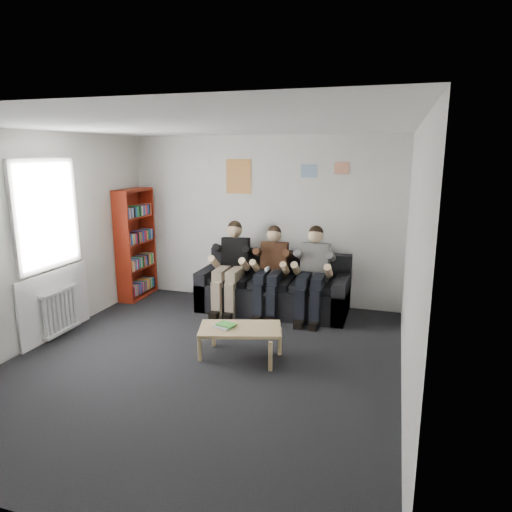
# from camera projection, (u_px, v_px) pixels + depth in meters

# --- Properties ---
(room_shell) EXTENTS (5.00, 5.00, 5.00)m
(room_shell) POSITION_uv_depth(u_px,v_px,m) (199.00, 251.00, 5.09)
(room_shell) COLOR black
(room_shell) RESTS_ON ground
(sofa) EXTENTS (2.29, 0.94, 0.89)m
(sofa) POSITION_uv_depth(u_px,v_px,m) (274.00, 290.00, 7.15)
(sofa) COLOR black
(sofa) RESTS_ON ground
(bookshelf) EXTENTS (0.28, 0.83, 1.85)m
(bookshelf) POSITION_uv_depth(u_px,v_px,m) (136.00, 244.00, 7.68)
(bookshelf) COLOR maroon
(bookshelf) RESTS_ON ground
(coffee_table) EXTENTS (0.97, 0.53, 0.39)m
(coffee_table) POSITION_uv_depth(u_px,v_px,m) (240.00, 331.00, 5.45)
(coffee_table) COLOR #DEC080
(coffee_table) RESTS_ON ground
(game_cases) EXTENTS (0.24, 0.19, 0.03)m
(game_cases) POSITION_uv_depth(u_px,v_px,m) (225.00, 325.00, 5.46)
(game_cases) COLOR beige
(game_cases) RESTS_ON coffee_table
(person_left) EXTENTS (0.43, 0.91, 1.39)m
(person_left) POSITION_uv_depth(u_px,v_px,m) (231.00, 267.00, 7.06)
(person_left) COLOR black
(person_left) RESTS_ON sofa
(person_middle) EXTENTS (0.40, 0.86, 1.35)m
(person_middle) POSITION_uv_depth(u_px,v_px,m) (271.00, 271.00, 6.88)
(person_middle) COLOR #4E2E1A
(person_middle) RESTS_ON sofa
(person_right) EXTENTS (0.42, 0.89, 1.38)m
(person_right) POSITION_uv_depth(u_px,v_px,m) (313.00, 274.00, 6.69)
(person_right) COLOR silver
(person_right) RESTS_ON sofa
(radiator) EXTENTS (0.10, 0.64, 0.60)m
(radiator) POSITION_uv_depth(u_px,v_px,m) (60.00, 311.00, 6.12)
(radiator) COLOR white
(radiator) RESTS_ON ground
(window) EXTENTS (0.05, 1.30, 2.36)m
(window) POSITION_uv_depth(u_px,v_px,m) (51.00, 261.00, 5.99)
(window) COLOR white
(window) RESTS_ON room_shell
(poster_large) EXTENTS (0.42, 0.01, 0.55)m
(poster_large) POSITION_uv_depth(u_px,v_px,m) (239.00, 176.00, 7.37)
(poster_large) COLOR #F0E654
(poster_large) RESTS_ON room_shell
(poster_blue) EXTENTS (0.25, 0.01, 0.20)m
(poster_blue) POSITION_uv_depth(u_px,v_px,m) (309.00, 171.00, 7.02)
(poster_blue) COLOR #3B89C9
(poster_blue) RESTS_ON room_shell
(poster_pink) EXTENTS (0.22, 0.01, 0.18)m
(poster_pink) POSITION_uv_depth(u_px,v_px,m) (342.00, 168.00, 6.86)
(poster_pink) COLOR #DC4592
(poster_pink) RESTS_ON room_shell
(poster_sign) EXTENTS (0.20, 0.01, 0.14)m
(poster_sign) POSITION_uv_depth(u_px,v_px,m) (204.00, 164.00, 7.50)
(poster_sign) COLOR white
(poster_sign) RESTS_ON room_shell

